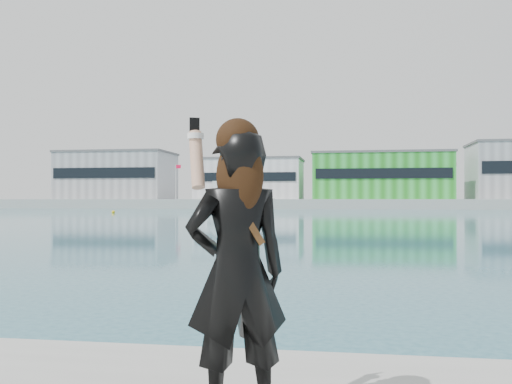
# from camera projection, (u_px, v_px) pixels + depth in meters

# --- Properties ---
(far_quay) EXTENTS (320.00, 40.00, 2.00)m
(far_quay) POSITION_uv_depth(u_px,v_px,m) (345.00, 203.00, 132.11)
(far_quay) COLOR #9E9E99
(far_quay) RESTS_ON ground
(warehouse_grey_left) EXTENTS (26.52, 16.36, 11.50)m
(warehouse_grey_left) POSITION_uv_depth(u_px,v_px,m) (117.00, 176.00, 139.02)
(warehouse_grey_left) COLOR gray
(warehouse_grey_left) RESTS_ON far_quay
(warehouse_white) EXTENTS (24.48, 15.35, 9.50)m
(warehouse_white) POSITION_uv_depth(u_px,v_px,m) (250.00, 179.00, 133.72)
(warehouse_white) COLOR silver
(warehouse_white) RESTS_ON far_quay
(warehouse_green) EXTENTS (30.60, 16.36, 10.50)m
(warehouse_green) POSITION_uv_depth(u_px,v_px,m) (381.00, 176.00, 128.91)
(warehouse_green) COLOR #238C23
(warehouse_green) RESTS_ON far_quay
(flagpole_left) EXTENTS (1.28, 0.16, 8.00)m
(flagpole_left) POSITION_uv_depth(u_px,v_px,m) (176.00, 179.00, 129.38)
(flagpole_left) COLOR silver
(flagpole_left) RESTS_ON far_quay
(flagpole_right) EXTENTS (1.28, 0.16, 8.00)m
(flagpole_right) POSITION_uv_depth(u_px,v_px,m) (451.00, 178.00, 119.75)
(flagpole_right) COLOR silver
(flagpole_right) RESTS_ON far_quay
(motor_yacht) EXTENTS (16.52, 5.19, 7.63)m
(motor_yacht) POSITION_uv_depth(u_px,v_px,m) (233.00, 198.00, 119.68)
(motor_yacht) COLOR silver
(motor_yacht) RESTS_ON ground
(buoy_far) EXTENTS (0.50, 0.50, 0.50)m
(buoy_far) POSITION_uv_depth(u_px,v_px,m) (113.00, 213.00, 82.35)
(buoy_far) COLOR yellow
(buoy_far) RESTS_ON ground
(woman) EXTENTS (0.72, 0.62, 1.76)m
(woman) POSITION_uv_depth(u_px,v_px,m) (237.00, 263.00, 3.32)
(woman) COLOR black
(woman) RESTS_ON near_quay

